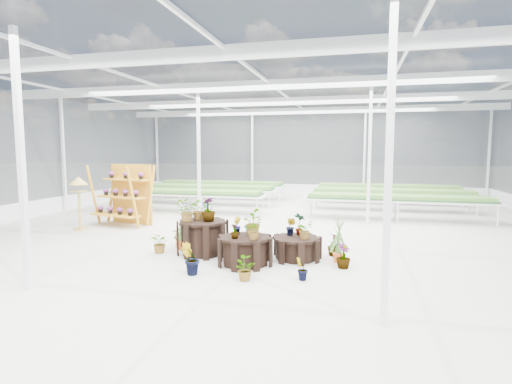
% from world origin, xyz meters
% --- Properties ---
extents(ground_plane, '(24.00, 24.00, 0.00)m').
position_xyz_m(ground_plane, '(0.00, 0.00, 0.00)').
color(ground_plane, gray).
rests_on(ground_plane, ground).
extents(greenhouse_shell, '(18.00, 24.00, 4.50)m').
position_xyz_m(greenhouse_shell, '(0.00, 0.00, 2.25)').
color(greenhouse_shell, white).
rests_on(greenhouse_shell, ground).
extents(steel_frame, '(18.00, 24.00, 4.50)m').
position_xyz_m(steel_frame, '(0.00, 0.00, 2.25)').
color(steel_frame, silver).
rests_on(steel_frame, ground).
extents(nursery_benches, '(16.00, 7.00, 0.84)m').
position_xyz_m(nursery_benches, '(0.00, 7.20, 0.42)').
color(nursery_benches, silver).
rests_on(nursery_benches, ground).
extents(plinth_tall, '(1.46, 1.46, 0.80)m').
position_xyz_m(plinth_tall, '(-0.89, -1.00, 0.40)').
color(plinth_tall, black).
rests_on(plinth_tall, ground).
extents(plinth_mid, '(1.27, 1.27, 0.61)m').
position_xyz_m(plinth_mid, '(0.31, -1.60, 0.31)').
color(plinth_mid, black).
rests_on(plinth_mid, ground).
extents(plinth_low, '(1.43, 1.43, 0.50)m').
position_xyz_m(plinth_low, '(1.31, -0.90, 0.25)').
color(plinth_low, black).
rests_on(plinth_low, ground).
extents(shelf_rack, '(2.06, 1.42, 1.98)m').
position_xyz_m(shelf_rack, '(-4.80, 1.79, 0.99)').
color(shelf_rack, orange).
rests_on(shelf_rack, ground).
extents(bird_table, '(0.51, 0.51, 1.66)m').
position_xyz_m(bird_table, '(-5.61, 0.74, 0.83)').
color(bird_table, '#A88D42').
rests_on(bird_table, ground).
extents(nursery_plants, '(4.77, 2.99, 1.37)m').
position_xyz_m(nursery_plants, '(0.04, -1.07, 0.58)').
color(nursery_plants, '#497331').
rests_on(nursery_plants, ground).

